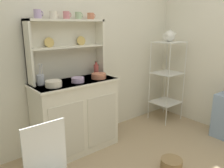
{
  "coord_description": "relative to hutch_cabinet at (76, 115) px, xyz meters",
  "views": [
    {
      "loc": [
        -1.52,
        -0.84,
        1.49
      ],
      "look_at": [
        0.07,
        1.12,
        0.82
      ],
      "focal_mm": 36.23,
      "sensor_mm": 36.0,
      "label": 1
    }
  ],
  "objects": [
    {
      "name": "cup_lilac_0",
      "position": [
        -0.32,
        0.12,
        1.15
      ],
      "size": [
        0.09,
        0.08,
        0.09
      ],
      "color": "#B79ECC",
      "rests_on": "hutch_shelf_unit"
    },
    {
      "name": "bowl_mixing_large",
      "position": [
        -0.29,
        -0.07,
        0.45
      ],
      "size": [
        0.17,
        0.17,
        0.06
      ],
      "primitive_type": "cylinder",
      "color": "silver",
      "rests_on": "hutch_cabinet"
    },
    {
      "name": "hutch_shelf_unit",
      "position": [
        0.0,
        0.16,
        0.82
      ],
      "size": [
        0.92,
        0.18,
        0.68
      ],
      "color": "silver",
      "rests_on": "hutch_cabinet"
    },
    {
      "name": "cup_sage_3",
      "position": [
        0.16,
        0.12,
        1.14
      ],
      "size": [
        0.09,
        0.07,
        0.08
      ],
      "color": "#9EB78E",
      "rests_on": "hutch_shelf_unit"
    },
    {
      "name": "bowl_cream_small",
      "position": [
        0.29,
        -0.07,
        0.45
      ],
      "size": [
        0.18,
        0.18,
        0.06
      ],
      "primitive_type": "cylinder",
      "color": "#C67556",
      "rests_on": "hutch_cabinet"
    },
    {
      "name": "porcelain_teapot",
      "position": [
        1.57,
        -0.1,
        0.87
      ],
      "size": [
        0.25,
        0.16,
        0.18
      ],
      "color": "white",
      "rests_on": "bakers_rack"
    },
    {
      "name": "bowl_floral_medium",
      "position": [
        0.0,
        -0.07,
        0.45
      ],
      "size": [
        0.14,
        0.14,
        0.06
      ],
      "primitive_type": "cylinder",
      "color": "#B79ECC",
      "rests_on": "hutch_cabinet"
    },
    {
      "name": "utensil_jar",
      "position": [
        -0.36,
        0.08,
        0.48
      ],
      "size": [
        0.08,
        0.08,
        0.23
      ],
      "color": "#B2B7C6",
      "rests_on": "hutch_cabinet"
    },
    {
      "name": "cup_rose_2",
      "position": [
        0.01,
        0.12,
        1.14
      ],
      "size": [
        0.09,
        0.07,
        0.08
      ],
      "color": "#D17A84",
      "rests_on": "hutch_shelf_unit"
    },
    {
      "name": "cup_terracotta_4",
      "position": [
        0.32,
        0.12,
        1.14
      ],
      "size": [
        0.09,
        0.08,
        0.08
      ],
      "color": "#C67556",
      "rests_on": "hutch_shelf_unit"
    },
    {
      "name": "hutch_cabinet",
      "position": [
        0.0,
        0.0,
        0.0
      ],
      "size": [
        0.99,
        0.45,
        0.86
      ],
      "color": "silver",
      "rests_on": "ground"
    },
    {
      "name": "floor_basket",
      "position": [
        0.55,
        -0.99,
        -0.38
      ],
      "size": [
        0.23,
        0.23,
        0.12
      ],
      "primitive_type": "cylinder",
      "color": "#93754C",
      "rests_on": "ground"
    },
    {
      "name": "wall_back",
      "position": [
        0.28,
        0.26,
        0.81
      ],
      "size": [
        3.84,
        0.05,
        2.5
      ],
      "primitive_type": "cube",
      "color": "silver",
      "rests_on": "ground"
    },
    {
      "name": "bakers_rack",
      "position": [
        1.57,
        -0.1,
        0.32
      ],
      "size": [
        0.41,
        0.37,
        1.24
      ],
      "color": "silver",
      "rests_on": "ground"
    },
    {
      "name": "jam_bottle",
      "position": [
        0.36,
        0.09,
        0.49
      ],
      "size": [
        0.06,
        0.06,
        0.18
      ],
      "color": "#B74C47",
      "rests_on": "hutch_cabinet"
    },
    {
      "name": "cup_cream_1",
      "position": [
        -0.15,
        0.12,
        1.14
      ],
      "size": [
        0.09,
        0.08,
        0.08
      ],
      "color": "silver",
      "rests_on": "hutch_shelf_unit"
    }
  ]
}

